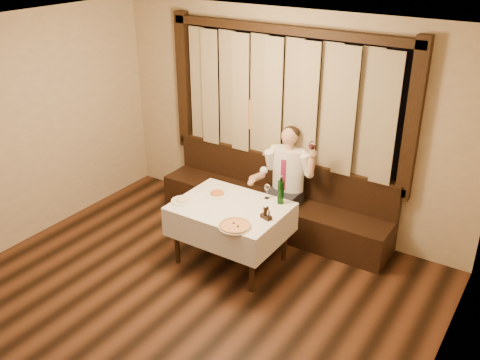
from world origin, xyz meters
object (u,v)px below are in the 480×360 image
Objects in this scene: pasta_red at (217,192)px; seated_man at (286,175)px; pizza at (235,226)px; green_bottle at (281,192)px; dining_table at (231,213)px; banquette at (274,205)px; cruet_caddy at (266,215)px; pasta_cream at (182,199)px.

seated_man reaches higher than pasta_red.
pizza is 0.76m from green_bottle.
pasta_red is (-0.28, 0.14, 0.14)m from dining_table.
banquette is 11.70× the size of pasta_red.
seated_man is (-0.10, 1.31, 0.06)m from pizza.
green_bottle is at bearing 79.21° from pizza.
green_bottle is 0.42m from cruet_caddy.
seated_man is (-0.24, 0.57, -0.07)m from green_bottle.
cruet_caddy is (0.18, 0.34, 0.03)m from pizza.
pasta_cream reaches higher than dining_table.
pasta_cream is at bearing -157.58° from dining_table.
seated_man reaches higher than green_bottle.
pasta_cream is 1.37m from seated_man.
pizza is (0.31, -0.38, 0.12)m from dining_table.
cruet_caddy is at bearing -65.09° from banquette.
banquette is at bearing 72.18° from pasta_red.
dining_table is at bearing -90.00° from banquette.
dining_table is 0.97m from seated_man.
cruet_caddy is (0.04, -0.40, -0.10)m from green_bottle.
cruet_caddy is 1.02m from seated_man.
pizza is 0.25× the size of seated_man.
dining_table is (0.00, -1.02, 0.34)m from banquette.
green_bottle is at bearing 38.47° from dining_table.
green_bottle is at bearing -67.31° from seated_man.
green_bottle is 2.43× the size of cruet_caddy.
pasta_cream is 0.18× the size of seated_man.
banquette is at bearing 132.08° from cruet_caddy.
dining_table is at bearing -141.53° from green_bottle.
banquette is 1.08m from dining_table.
pasta_cream is 0.76× the size of green_bottle.
seated_man is (0.50, 0.80, 0.04)m from pasta_red.
seated_man reaches higher than cruet_caddy.
pasta_red is at bearing -107.82° from banquette.
dining_table is 3.68× the size of green_bottle.
green_bottle reaches higher than dining_table.
pizza is 1.32× the size of pasta_red.
pasta_cream is at bearing 169.16° from pizza.
pizza is 0.39m from cruet_caddy.
seated_man reaches higher than pizza.
cruet_caddy is (1.03, 0.18, 0.01)m from pasta_cream.
seated_man is at bearing 77.12° from dining_table.
cruet_caddy is at bearing 9.74° from pasta_cream.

